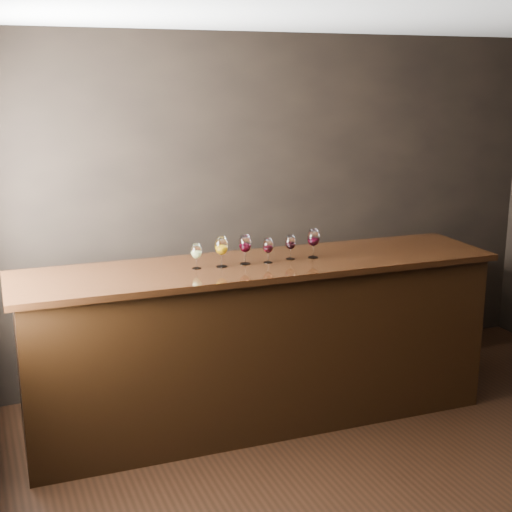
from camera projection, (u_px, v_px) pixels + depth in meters
name	position (u px, v px, depth m)	size (l,w,h in m)	color
ground	(422.00, 498.00, 4.27)	(5.00, 5.00, 0.00)	black
room_shell	(392.00, 200.00, 3.84)	(5.02, 4.52, 2.81)	black
bar_counter	(260.00, 346.00, 5.11)	(3.30, 0.71, 1.15)	black
bar_top	(260.00, 266.00, 4.97)	(3.41, 0.79, 0.04)	black
back_bar_shelf	(334.00, 317.00, 6.16)	(2.41, 0.40, 0.87)	black
glass_white	(196.00, 252.00, 4.78)	(0.07, 0.07, 0.17)	white
glass_amber	(221.00, 247.00, 4.82)	(0.09, 0.09, 0.21)	white
glass_red_a	(245.00, 245.00, 4.89)	(0.09, 0.09, 0.20)	white
glass_red_b	(268.00, 246.00, 4.93)	(0.07, 0.07, 0.17)	white
glass_red_c	(290.00, 243.00, 5.03)	(0.07, 0.07, 0.17)	white
glass_red_d	(314.00, 239.00, 5.06)	(0.09, 0.09, 0.21)	white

